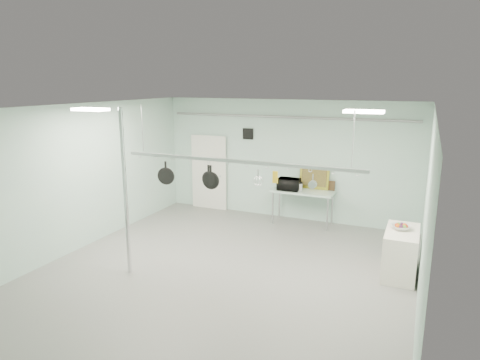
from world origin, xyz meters
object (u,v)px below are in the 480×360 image
at_px(prep_table, 303,193).
at_px(coffee_canister, 300,187).
at_px(microwave, 289,184).
at_px(side_cabinet, 401,253).
at_px(skillet_right, 211,177).
at_px(skillet_mid, 208,175).
at_px(pot_rack, 237,160).
at_px(chrome_pole, 125,193).
at_px(fruit_bowl, 401,227).
at_px(skillet_left, 166,173).

xyz_separation_m(prep_table, coffee_canister, (-0.08, -0.02, 0.16)).
bearing_deg(microwave, side_cabinet, 143.41).
height_order(coffee_canister, skillet_right, skillet_right).
relative_size(side_cabinet, microwave, 2.16).
relative_size(side_cabinet, skillet_mid, 2.90).
bearing_deg(pot_rack, skillet_mid, 180.00).
bearing_deg(pot_rack, chrome_pole, -154.65).
bearing_deg(chrome_pole, pot_rack, 25.35).
bearing_deg(coffee_canister, microwave, -162.49).
bearing_deg(fruit_bowl, microwave, 144.66).
relative_size(microwave, coffee_canister, 3.04).
bearing_deg(side_cabinet, coffee_canister, 140.34).
relative_size(pot_rack, skillet_right, 10.43).
distance_m(side_cabinet, coffee_canister, 3.46).
bearing_deg(skillet_mid, fruit_bowl, 28.35).
bearing_deg(coffee_canister, fruit_bowl, -39.20).
distance_m(microwave, skillet_left, 3.67).
relative_size(side_cabinet, pot_rack, 0.25).
bearing_deg(skillet_left, fruit_bowl, 1.40).
xyz_separation_m(microwave, skillet_left, (-1.63, -3.20, 0.79)).
bearing_deg(skillet_left, microwave, 49.92).
bearing_deg(fruit_bowl, prep_table, 139.66).
bearing_deg(fruit_bowl, coffee_canister, 140.80).
xyz_separation_m(prep_table, microwave, (-0.35, -0.10, 0.23)).
bearing_deg(skillet_right, skillet_left, 176.60).
relative_size(chrome_pole, skillet_left, 6.81).
bearing_deg(microwave, skillet_left, 62.31).
bearing_deg(pot_rack, skillet_left, 180.00).
distance_m(coffee_canister, skillet_right, 3.50).
relative_size(prep_table, fruit_bowl, 4.46).
bearing_deg(skillet_left, chrome_pole, -122.78).
bearing_deg(coffee_canister, skillet_mid, -105.65).
xyz_separation_m(prep_table, skillet_left, (-1.98, -3.30, 1.02)).
bearing_deg(skillet_right, coffee_canister, 71.75).
height_order(prep_table, skillet_mid, skillet_mid).
height_order(pot_rack, coffee_canister, pot_rack).
xyz_separation_m(chrome_pole, coffee_canister, (2.22, 4.18, -0.60)).
relative_size(side_cabinet, coffee_canister, 6.57).
height_order(microwave, coffee_canister, microwave).
bearing_deg(microwave, skillet_right, 78.64).
bearing_deg(chrome_pole, coffee_canister, 62.07).
bearing_deg(microwave, fruit_bowl, 143.93).
xyz_separation_m(pot_rack, skillet_right, (-0.55, 0.00, -0.37)).
bearing_deg(coffee_canister, prep_table, 11.88).
distance_m(skillet_mid, skillet_right, 0.05).
xyz_separation_m(microwave, skillet_right, (-0.60, -3.20, 0.80)).
bearing_deg(prep_table, chrome_pole, -118.71).
height_order(skillet_left, skillet_right, same).
bearing_deg(side_cabinet, skillet_right, -162.57).
bearing_deg(microwave, prep_table, -164.52).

